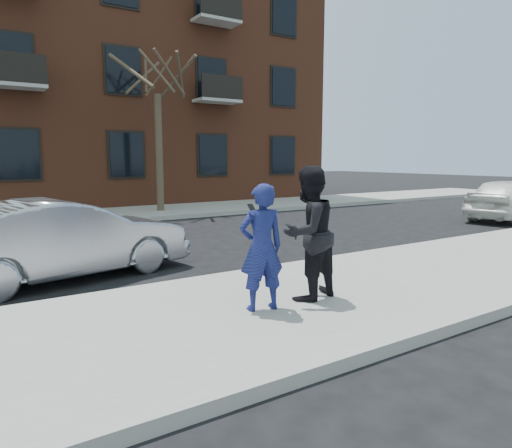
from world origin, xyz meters
TOP-DOWN VIEW (x-y plane):
  - ground at (0.00, 0.00)m, footprint 100.00×100.00m
  - near_sidewalk at (0.00, -0.25)m, footprint 50.00×3.50m
  - near_curb at (0.00, 1.55)m, footprint 50.00×0.10m
  - far_sidewalk at (0.00, 11.25)m, footprint 50.00×3.50m
  - far_curb at (0.00, 9.45)m, footprint 50.00×0.10m
  - apartment_building at (2.00, 18.00)m, footprint 24.30×10.30m
  - street_tree at (4.50, 11.00)m, footprint 3.60×3.60m
  - silver_sedan at (-0.21, 3.20)m, footprint 4.41×2.29m
  - white_car at (13.86, 3.20)m, footprint 4.39×2.35m
  - man_hoodie at (1.50, -0.35)m, footprint 0.65×0.54m
  - man_peacoat at (2.30, -0.29)m, footprint 1.02×0.87m

SIDE VIEW (x-z plane):
  - ground at x=0.00m, z-range 0.00..0.00m
  - near_sidewalk at x=0.00m, z-range 0.00..0.15m
  - near_curb at x=0.00m, z-range 0.00..0.15m
  - far_sidewalk at x=0.00m, z-range 0.00..0.15m
  - far_curb at x=0.00m, z-range 0.00..0.15m
  - silver_sedan at x=-0.21m, z-range 0.00..1.38m
  - white_car at x=13.86m, z-range 0.00..1.42m
  - man_hoodie at x=1.50m, z-range 0.15..1.77m
  - man_peacoat at x=2.30m, z-range 0.15..1.98m
  - street_tree at x=4.50m, z-range 2.12..8.92m
  - apartment_building at x=2.00m, z-range 0.01..12.31m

